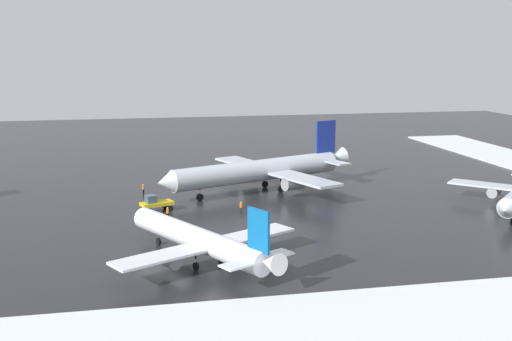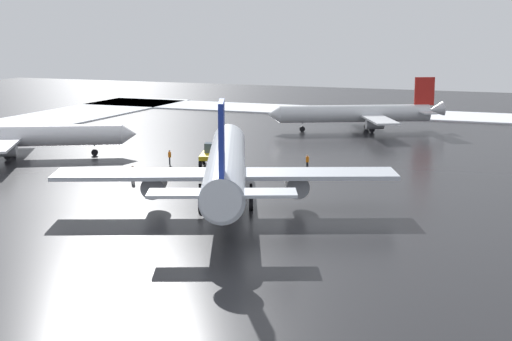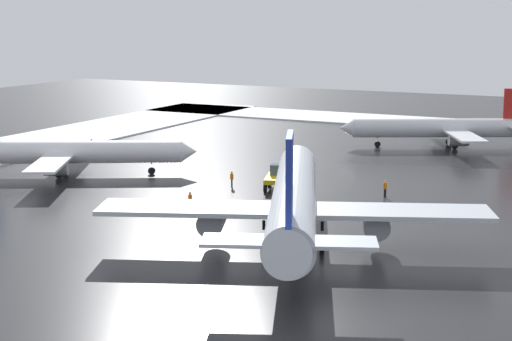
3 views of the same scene
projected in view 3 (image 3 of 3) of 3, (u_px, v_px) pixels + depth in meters
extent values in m
plane|color=#232326|center=(301.00, 215.00, 71.82)|extent=(240.00, 240.00, 0.00)
cube|color=white|center=(458.00, 125.00, 130.76)|extent=(14.00, 116.00, 0.26)
cylinder|color=silver|center=(294.00, 197.00, 63.12)|extent=(29.78, 14.84, 3.48)
cone|color=silver|center=(298.00, 160.00, 79.37)|extent=(3.53, 3.99, 3.31)
cone|color=silver|center=(288.00, 251.00, 46.56)|extent=(4.51, 4.12, 3.39)
cube|color=silver|center=(185.00, 208.00, 60.75)|extent=(9.21, 14.04, 0.37)
cylinder|color=gray|center=(212.00, 220.00, 61.31)|extent=(4.00, 3.21, 2.05)
cube|color=silver|center=(403.00, 212.00, 59.59)|extent=(9.21, 14.04, 0.37)
cylinder|color=gray|center=(375.00, 223.00, 60.43)|extent=(4.00, 3.21, 2.05)
cube|color=navy|center=(289.00, 180.00, 48.23)|extent=(3.93, 1.89, 5.74)
cube|color=silver|center=(240.00, 241.00, 49.42)|extent=(4.32, 5.56, 0.25)
cube|color=silver|center=(338.00, 243.00, 48.99)|extent=(4.32, 5.56, 0.25)
cylinder|color=black|center=(297.00, 187.00, 73.95)|extent=(0.25, 0.25, 0.72)
cylinder|color=black|center=(296.00, 203.00, 74.24)|extent=(1.18, 0.76, 1.13)
cylinder|color=black|center=(264.00, 225.00, 60.57)|extent=(0.25, 0.25, 0.72)
cylinder|color=black|center=(264.00, 244.00, 60.85)|extent=(1.18, 0.76, 1.13)
cylinder|color=black|center=(322.00, 226.00, 60.25)|extent=(0.25, 0.25, 0.72)
cylinder|color=black|center=(322.00, 245.00, 60.54)|extent=(1.18, 0.76, 1.13)
cylinder|color=silver|center=(436.00, 128.00, 108.67)|extent=(12.72, 21.78, 2.61)
cone|color=silver|center=(346.00, 128.00, 108.56)|extent=(3.05, 2.77, 2.48)
cube|color=silver|center=(465.00, 136.00, 102.55)|extent=(10.45, 7.52, 0.28)
cylinder|color=gray|center=(458.00, 140.00, 104.20)|extent=(2.55, 3.03, 1.54)
cube|color=silver|center=(441.00, 123.00, 114.92)|extent=(10.45, 7.52, 0.28)
cylinder|color=gray|center=(441.00, 130.00, 113.56)|extent=(2.55, 3.03, 1.54)
cube|color=silver|center=(507.00, 123.00, 110.97)|extent=(4.20, 3.45, 0.18)
cylinder|color=black|center=(378.00, 136.00, 108.82)|extent=(0.18, 0.18, 0.54)
cylinder|color=black|center=(377.00, 144.00, 109.03)|extent=(0.62, 0.88, 0.85)
cylinder|color=black|center=(455.00, 138.00, 107.25)|extent=(0.18, 0.18, 0.54)
cylinder|color=black|center=(455.00, 146.00, 107.47)|extent=(0.62, 0.88, 0.85)
cylinder|color=black|center=(449.00, 134.00, 110.57)|extent=(0.18, 0.18, 0.54)
cylinder|color=black|center=(449.00, 142.00, 110.79)|extent=(0.62, 0.88, 0.85)
cylinder|color=white|center=(81.00, 152.00, 89.51)|extent=(13.07, 21.30, 2.58)
cone|color=white|center=(189.00, 151.00, 89.93)|extent=(3.03, 2.77, 2.45)
cube|color=white|center=(72.00, 145.00, 95.58)|extent=(10.29, 7.62, 0.27)
cylinder|color=gray|center=(73.00, 154.00, 94.25)|extent=(2.56, 3.00, 1.52)
cube|color=white|center=(49.00, 164.00, 83.36)|extent=(10.29, 7.62, 0.27)
cylinder|color=gray|center=(56.00, 169.00, 85.01)|extent=(2.56, 3.00, 1.52)
cylinder|color=black|center=(151.00, 161.00, 90.00)|extent=(0.18, 0.18, 0.53)
cylinder|color=black|center=(152.00, 171.00, 90.22)|extent=(0.63, 0.86, 0.84)
cylinder|color=black|center=(64.00, 159.00, 91.29)|extent=(0.18, 0.18, 0.53)
cylinder|color=black|center=(65.00, 169.00, 91.50)|extent=(0.63, 0.86, 0.84)
cylinder|color=black|center=(58.00, 165.00, 88.01)|extent=(0.18, 0.18, 0.53)
cylinder|color=black|center=(59.00, 174.00, 88.22)|extent=(0.63, 0.86, 0.84)
cube|color=gold|center=(277.00, 178.00, 82.39)|extent=(5.05, 3.51, 0.50)
cube|color=#3F5160|center=(278.00, 169.00, 83.13)|extent=(1.79, 1.86, 1.10)
cylinder|color=black|center=(269.00, 182.00, 84.23)|extent=(0.95, 0.58, 0.90)
cylinder|color=black|center=(288.00, 182.00, 83.95)|extent=(0.95, 0.58, 0.90)
cylinder|color=black|center=(265.00, 188.00, 81.11)|extent=(0.95, 0.58, 0.90)
cylinder|color=black|center=(284.00, 189.00, 80.83)|extent=(0.95, 0.58, 0.90)
cylinder|color=black|center=(386.00, 193.00, 78.92)|extent=(0.16, 0.16, 0.85)
cylinder|color=black|center=(385.00, 192.00, 79.11)|extent=(0.16, 0.16, 0.85)
cylinder|color=orange|center=(385.00, 186.00, 78.87)|extent=(0.36, 0.36, 0.62)
sphere|color=tan|center=(385.00, 181.00, 78.79)|extent=(0.24, 0.24, 0.24)
cylinder|color=black|center=(191.00, 205.00, 73.80)|extent=(0.16, 0.16, 0.85)
cylinder|color=black|center=(189.00, 205.00, 73.80)|extent=(0.16, 0.16, 0.85)
cylinder|color=orange|center=(190.00, 198.00, 73.66)|extent=(0.36, 0.36, 0.62)
sphere|color=tan|center=(190.00, 193.00, 73.58)|extent=(0.24, 0.24, 0.24)
cylinder|color=black|center=(232.00, 183.00, 83.62)|extent=(0.16, 0.16, 0.85)
cylinder|color=black|center=(232.00, 183.00, 83.42)|extent=(0.16, 0.16, 0.85)
cylinder|color=orange|center=(232.00, 176.00, 83.38)|extent=(0.36, 0.36, 0.62)
sphere|color=tan|center=(232.00, 172.00, 83.29)|extent=(0.24, 0.24, 0.24)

